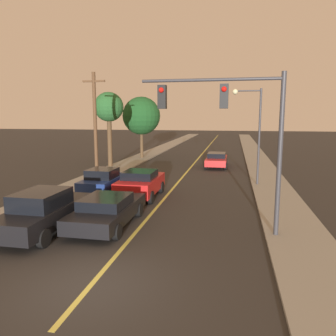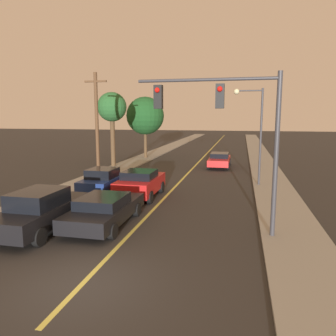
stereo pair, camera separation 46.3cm
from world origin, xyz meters
The scene contains 14 objects.
ground_plane centered at (0.00, 0.00, 0.00)m, with size 200.00×200.00×0.00m, color #2D2B28.
road_surface centered at (0.00, 36.00, 0.01)m, with size 10.10×80.00×0.01m.
sidewalk_left centered at (-6.30, 36.00, 0.06)m, with size 2.50×80.00×0.12m.
sidewalk_right centered at (6.30, 36.00, 0.06)m, with size 2.50×80.00×0.12m.
car_near_lane_front centered at (-1.41, 4.88, 0.69)m, with size 2.11×4.83×1.31m.
car_near_lane_second centered at (-1.41, 9.94, 0.82)m, with size 2.08×4.17×1.57m.
car_outer_lane_front centered at (-3.64, 3.68, 0.86)m, with size 1.97×4.96×1.71m.
car_outer_lane_second centered at (-3.64, 9.83, 0.83)m, with size 1.84×3.88×1.63m.
car_far_oncoming centered at (2.27, 22.31, 0.69)m, with size 1.93×4.79×1.30m.
traffic_signal_mast centered at (3.72, 4.85, 4.51)m, with size 5.35×0.42×6.10m.
streetlamp_right centered at (4.92, 14.53, 4.23)m, with size 1.89×0.36×6.29m.
utility_pole_left centered at (-5.65, 13.53, 4.00)m, with size 1.60×0.24×7.45m.
tree_left_near centered at (-7.23, 20.18, 5.33)m, with size 2.61×2.61×6.63m.
tree_left_far centered at (-6.12, 26.79, 4.66)m, with size 4.08×4.08×6.60m.
Camera 2 is at (4.19, -7.70, 4.63)m, focal length 35.00 mm.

